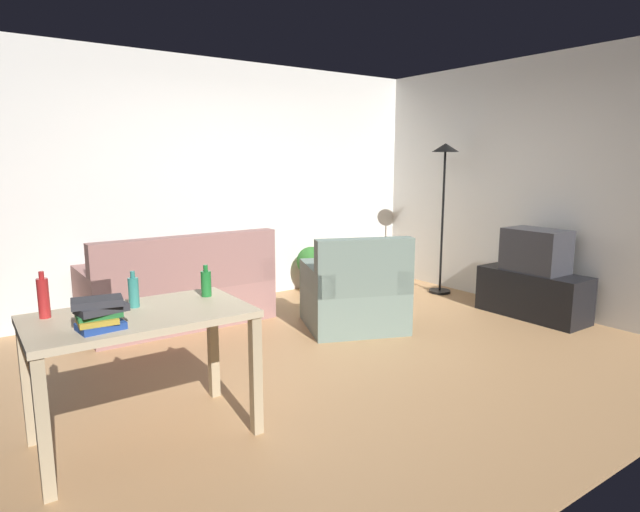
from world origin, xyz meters
TOP-DOWN VIEW (x-y plane):
  - ground_plane at (0.00, 0.00)m, footprint 5.20×4.40m
  - wall_rear at (0.00, 2.20)m, footprint 5.20×0.10m
  - wall_right at (2.60, 0.00)m, footprint 0.10×4.40m
  - couch at (-0.83, 1.59)m, footprint 1.78×0.84m
  - tv_stand at (2.25, -0.30)m, footprint 0.44×1.10m
  - tv at (2.25, -0.30)m, footprint 0.41×0.60m
  - torchiere_lamp at (2.25, 0.96)m, footprint 0.32×0.32m
  - desk at (-1.81, -0.44)m, footprint 1.21×0.72m
  - potted_plant at (0.97, 1.90)m, footprint 0.36×0.36m
  - armchair at (0.50, 0.48)m, footprint 1.15×1.12m
  - bottle_red at (-2.26, -0.23)m, footprint 0.06×0.06m
  - bottle_tall at (-1.80, -0.30)m, footprint 0.06×0.06m
  - bottle_green at (-1.35, -0.30)m, footprint 0.06×0.06m
  - book_stack at (-2.07, -0.62)m, footprint 0.28×0.19m

SIDE VIEW (x-z plane):
  - ground_plane at x=0.00m, z-range -0.02..0.00m
  - tv_stand at x=2.25m, z-range 0.00..0.48m
  - couch at x=-0.83m, z-range -0.15..0.77m
  - armchair at x=0.50m, z-range -0.14..0.78m
  - potted_plant at x=0.97m, z-range 0.05..0.62m
  - desk at x=-1.81m, z-range 0.27..1.03m
  - tv at x=2.25m, z-range 0.48..0.92m
  - book_stack at x=-2.07m, z-range 0.76..0.93m
  - bottle_green at x=-1.35m, z-range 0.74..0.95m
  - bottle_tall at x=-1.80m, z-range 0.74..0.96m
  - bottle_red at x=-2.26m, z-range 0.74..1.00m
  - wall_rear at x=0.00m, z-range 0.00..2.70m
  - wall_right at x=2.60m, z-range 0.00..2.70m
  - torchiere_lamp at x=2.25m, z-range 0.51..2.32m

